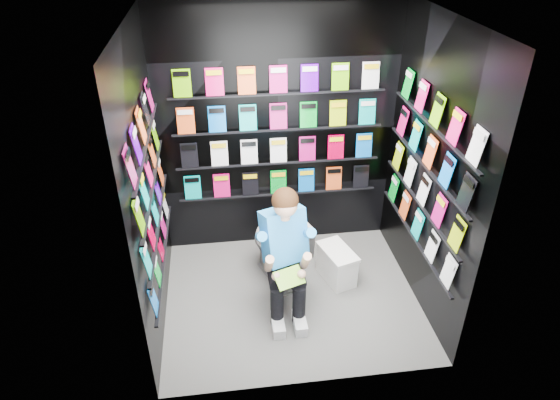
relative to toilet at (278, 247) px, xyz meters
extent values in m
plane|color=slate|center=(0.09, -0.34, -0.37)|extent=(2.40, 2.40, 0.00)
plane|color=white|center=(0.09, -0.34, 2.23)|extent=(2.40, 2.40, 0.00)
cube|color=black|center=(0.09, 0.66, 0.93)|extent=(2.40, 0.04, 2.60)
cube|color=black|center=(0.09, -1.34, 0.93)|extent=(2.40, 0.04, 2.60)
cube|color=black|center=(-1.11, -0.34, 0.93)|extent=(0.04, 2.00, 2.60)
cube|color=black|center=(1.29, -0.34, 0.93)|extent=(0.04, 2.00, 2.60)
imported|color=white|center=(0.00, 0.00, 0.00)|extent=(0.65, 0.85, 0.73)
cube|color=white|center=(0.58, -0.12, -0.21)|extent=(0.35, 0.48, 0.32)
cube|color=white|center=(0.58, -0.12, -0.03)|extent=(0.38, 0.51, 0.03)
cube|color=green|center=(0.00, -0.73, 0.21)|extent=(0.28, 0.22, 0.10)
camera|label=1|loc=(-0.51, -3.95, 2.96)|focal=32.00mm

